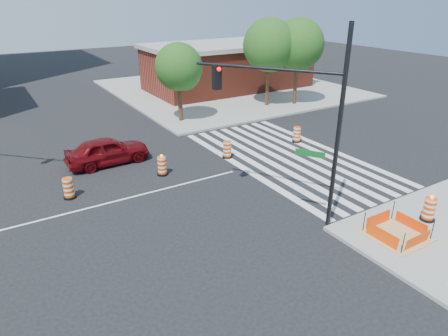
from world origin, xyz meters
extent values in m
plane|color=black|center=(0.00, 0.00, 0.00)|extent=(120.00, 120.00, 0.00)
cube|color=gray|center=(18.00, 18.00, 0.07)|extent=(22.00, 22.00, 0.15)
cube|color=silver|center=(7.80, 0.00, 0.01)|extent=(0.45, 13.50, 0.01)
cube|color=silver|center=(8.70, 0.00, 0.01)|extent=(0.45, 13.50, 0.01)
cube|color=silver|center=(9.60, 0.00, 0.01)|extent=(0.45, 13.50, 0.01)
cube|color=silver|center=(10.50, 0.00, 0.01)|extent=(0.45, 13.50, 0.01)
cube|color=silver|center=(11.40, 0.00, 0.01)|extent=(0.45, 13.50, 0.01)
cube|color=silver|center=(12.30, 0.00, 0.01)|extent=(0.45, 13.50, 0.01)
cube|color=silver|center=(13.20, 0.00, 0.01)|extent=(0.45, 13.50, 0.01)
cube|color=silver|center=(14.10, 0.00, 0.01)|extent=(0.45, 13.50, 0.01)
cube|color=silver|center=(0.00, 0.00, 0.01)|extent=(14.00, 0.12, 0.01)
cube|color=tan|center=(9.00, -9.00, 0.17)|extent=(2.20, 2.20, 0.05)
cube|color=#FF4005|center=(9.00, -9.90, 0.43)|extent=(1.44, 0.02, 0.55)
cube|color=#FF4005|center=(9.00, -8.10, 0.43)|extent=(1.44, 0.02, 0.55)
cube|color=#FF4005|center=(8.10, -9.00, 0.43)|extent=(0.02, 1.44, 0.55)
cube|color=#FF4005|center=(9.90, -9.00, 0.43)|extent=(0.02, 1.44, 0.55)
cylinder|color=black|center=(8.10, -9.90, 0.60)|extent=(0.04, 0.04, 0.90)
cylinder|color=black|center=(9.90, -9.90, 0.60)|extent=(0.04, 0.04, 0.90)
cylinder|color=black|center=(8.10, -8.10, 0.60)|extent=(0.04, 0.04, 0.90)
cylinder|color=black|center=(9.90, -8.10, 0.60)|extent=(0.04, 0.04, 0.90)
cube|color=maroon|center=(18.00, 18.00, 2.10)|extent=(16.00, 8.00, 4.20)
cube|color=gray|center=(18.00, 18.00, 4.40)|extent=(16.50, 8.50, 0.40)
imported|color=#5D080C|center=(1.51, 4.75, 0.80)|extent=(4.72, 2.01, 1.59)
cylinder|color=black|center=(7.32, -6.92, 4.17)|extent=(0.18, 0.18, 8.04)
cylinder|color=black|center=(5.64, -4.41, 6.38)|extent=(3.46, 5.08, 0.12)
cube|color=black|center=(4.46, -2.66, 5.88)|extent=(0.32, 0.28, 1.01)
sphere|color=#FF0C0C|center=(4.46, -2.84, 6.23)|extent=(0.18, 0.18, 0.18)
cube|color=#0C591E|center=(6.76, -6.08, 3.17)|extent=(0.71, 1.02, 0.25)
cylinder|color=black|center=(11.17, -8.91, 0.20)|extent=(0.60, 0.60, 0.10)
cylinder|color=#E44504|center=(11.17, -8.91, 0.70)|extent=(0.48, 0.48, 0.96)
sphere|color=#FF990C|center=(11.17, -8.91, 1.26)|extent=(0.16, 0.16, 0.16)
cylinder|color=#382314|center=(8.68, 9.95, 1.86)|extent=(0.34, 0.34, 3.72)
sphere|color=#1D4714|center=(8.68, 9.95, 4.18)|extent=(3.48, 3.48, 3.48)
sphere|color=#1D4714|center=(9.20, 10.27, 3.60)|extent=(2.56, 2.56, 2.56)
sphere|color=#1D4714|center=(8.26, 9.74, 3.83)|extent=(2.32, 2.32, 2.32)
cylinder|color=#382314|center=(17.11, 10.25, 2.31)|extent=(0.30, 0.30, 4.62)
sphere|color=#1D4714|center=(17.11, 10.25, 5.19)|extent=(4.33, 4.33, 4.33)
sphere|color=#1D4714|center=(17.58, 10.53, 4.47)|extent=(3.17, 3.17, 3.17)
sphere|color=#1D4714|center=(16.73, 10.06, 4.76)|extent=(2.89, 2.89, 2.89)
cylinder|color=#382314|center=(19.49, 9.38, 2.30)|extent=(0.31, 0.31, 4.60)
sphere|color=#1D4714|center=(19.49, 9.38, 5.18)|extent=(4.31, 4.31, 4.31)
sphere|color=#1D4714|center=(19.97, 9.67, 4.46)|extent=(3.16, 3.16, 3.16)
sphere|color=#1D4714|center=(19.09, 9.18, 4.75)|extent=(2.88, 2.88, 2.88)
cylinder|color=black|center=(-1.36, 1.51, 0.05)|extent=(0.60, 0.60, 0.10)
cylinder|color=#E44504|center=(-1.36, 1.51, 0.55)|extent=(0.48, 0.48, 0.95)
cylinder|color=black|center=(3.54, 1.66, 0.05)|extent=(0.60, 0.60, 0.10)
cylinder|color=#E44504|center=(3.54, 1.66, 0.55)|extent=(0.48, 0.48, 0.95)
sphere|color=#FF990C|center=(3.54, 1.66, 1.10)|extent=(0.16, 0.16, 0.16)
cylinder|color=black|center=(7.85, 1.92, 0.05)|extent=(0.60, 0.60, 0.10)
cylinder|color=#E44504|center=(7.85, 1.92, 0.55)|extent=(0.48, 0.48, 0.95)
cylinder|color=black|center=(13.26, 1.88, 0.05)|extent=(0.60, 0.60, 0.10)
cylinder|color=#E44504|center=(13.26, 1.88, 0.55)|extent=(0.48, 0.48, 0.95)
camera|label=1|loc=(-3.96, -16.95, 9.02)|focal=32.00mm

